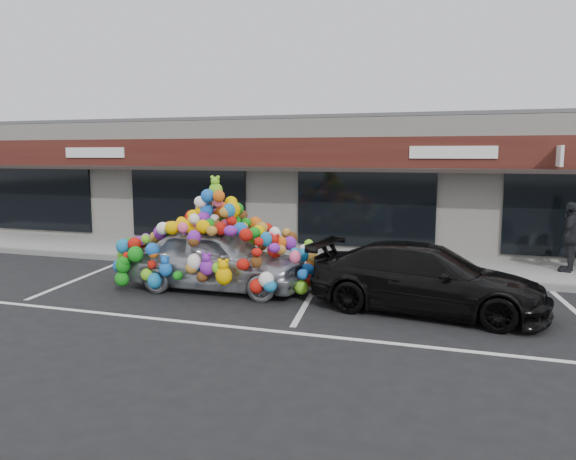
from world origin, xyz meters
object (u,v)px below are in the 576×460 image
(pedestrian_a, at_px, (575,240))
(black_sedan, at_px, (426,279))
(toy_car, at_px, (217,252))
(pedestrian_c, at_px, (570,237))

(pedestrian_a, bearing_deg, black_sedan, 40.27)
(black_sedan, height_order, pedestrian_a, pedestrian_a)
(toy_car, xyz_separation_m, pedestrian_a, (8.07, 4.33, 0.03))
(toy_car, relative_size, pedestrian_c, 2.53)
(toy_car, xyz_separation_m, black_sedan, (4.72, -0.37, -0.22))
(toy_car, distance_m, pedestrian_c, 8.82)
(pedestrian_a, xyz_separation_m, pedestrian_c, (-0.18, -0.37, 0.12))
(toy_car, relative_size, black_sedan, 0.98)
(black_sedan, bearing_deg, toy_car, 93.32)
(pedestrian_a, bearing_deg, toy_car, 13.95)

